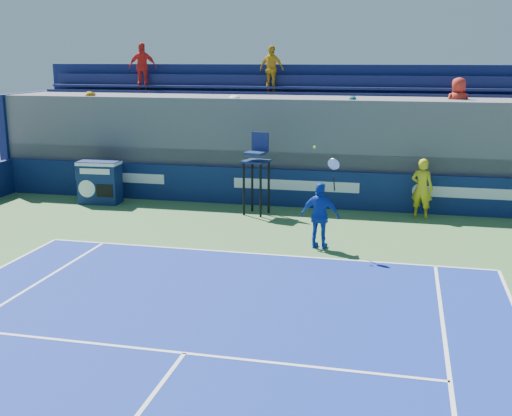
% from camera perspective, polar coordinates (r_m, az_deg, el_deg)
% --- Properties ---
extents(ball_person, '(0.75, 0.60, 1.77)m').
position_cam_1_polar(ball_person, '(19.49, 14.54, 1.71)').
color(ball_person, gold).
rests_on(ball_person, apron).
extents(back_hoarding, '(20.40, 0.21, 1.20)m').
position_cam_1_polar(back_hoarding, '(20.37, 3.57, 1.75)').
color(back_hoarding, '#0D1D4A').
rests_on(back_hoarding, ground).
extents(match_clock, '(1.36, 0.80, 1.40)m').
position_cam_1_polar(match_clock, '(21.41, -13.72, 2.34)').
color(match_clock, '#0F1F4D').
rests_on(match_clock, ground).
extents(umpire_chair, '(0.84, 0.84, 2.48)m').
position_cam_1_polar(umpire_chair, '(19.21, 0.07, 3.88)').
color(umpire_chair, black).
rests_on(umpire_chair, ground).
extents(tennis_player, '(1.02, 0.56, 2.57)m').
position_cam_1_polar(tennis_player, '(15.90, 5.74, -0.67)').
color(tennis_player, '#143EA7').
rests_on(tennis_player, apron).
extents(stadium_seating, '(21.00, 4.05, 5.18)m').
position_cam_1_polar(stadium_seating, '(22.17, 4.44, 5.94)').
color(stadium_seating, '#56565B').
rests_on(stadium_seating, ground).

